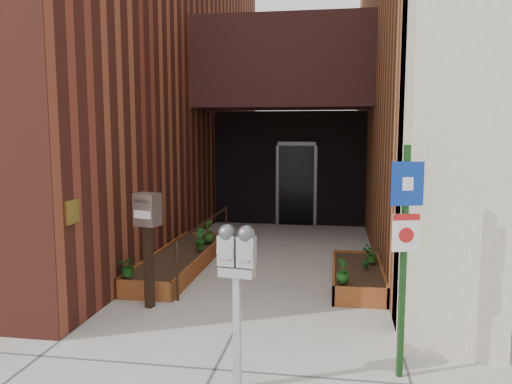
% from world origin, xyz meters
% --- Properties ---
extents(ground, '(80.00, 80.00, 0.00)m').
position_xyz_m(ground, '(0.00, 0.00, 0.00)').
color(ground, '#9E9991').
rests_on(ground, ground).
extents(architecture, '(20.00, 14.60, 10.00)m').
position_xyz_m(architecture, '(-0.18, 6.89, 4.98)').
color(architecture, maroon).
rests_on(architecture, ground).
extents(planter_left, '(0.90, 3.60, 0.30)m').
position_xyz_m(planter_left, '(-1.55, 2.70, 0.13)').
color(planter_left, brown).
rests_on(planter_left, ground).
extents(planter_right, '(0.80, 2.20, 0.30)m').
position_xyz_m(planter_right, '(1.60, 2.20, 0.13)').
color(planter_right, brown).
rests_on(planter_right, ground).
extents(handrail, '(0.04, 3.34, 0.90)m').
position_xyz_m(handrail, '(-1.05, 2.65, 0.75)').
color(handrail, black).
rests_on(handrail, ground).
extents(parking_meter, '(0.37, 0.19, 1.62)m').
position_xyz_m(parking_meter, '(0.31, -1.33, 1.26)').
color(parking_meter, '#ADADAF').
rests_on(parking_meter, ground).
extents(sign_post, '(0.32, 0.12, 2.36)m').
position_xyz_m(sign_post, '(1.90, -0.85, 1.45)').
color(sign_post, '#163B15').
rests_on(sign_post, ground).
extents(payment_dropbox, '(0.37, 0.32, 1.64)m').
position_xyz_m(payment_dropbox, '(-1.36, 0.68, 1.18)').
color(payment_dropbox, black).
rests_on(payment_dropbox, ground).
extents(shrub_left_a, '(0.33, 0.33, 0.33)m').
position_xyz_m(shrub_left_a, '(-1.85, 1.10, 0.46)').
color(shrub_left_a, '#175016').
rests_on(shrub_left_a, planter_left).
extents(shrub_left_b, '(0.30, 0.30, 0.40)m').
position_xyz_m(shrub_left_b, '(-1.25, 2.94, 0.50)').
color(shrub_left_b, '#17531B').
rests_on(shrub_left_b, planter_left).
extents(shrub_left_c, '(0.30, 0.30, 0.39)m').
position_xyz_m(shrub_left_c, '(-1.25, 3.58, 0.49)').
color(shrub_left_c, '#245317').
rests_on(shrub_left_c, planter_left).
extents(shrub_left_d, '(0.24, 0.24, 0.33)m').
position_xyz_m(shrub_left_d, '(-1.42, 4.30, 0.46)').
color(shrub_left_d, '#2B601B').
rests_on(shrub_left_d, planter_left).
extents(shrub_right_a, '(0.23, 0.23, 0.35)m').
position_xyz_m(shrub_right_a, '(1.35, 1.30, 0.48)').
color(shrub_right_a, '#185317').
rests_on(shrub_right_a, planter_right).
extents(shrub_right_b, '(0.26, 0.26, 0.35)m').
position_xyz_m(shrub_right_b, '(1.73, 2.17, 0.47)').
color(shrub_right_b, '#17511B').
rests_on(shrub_right_b, planter_right).
extents(shrub_right_c, '(0.33, 0.33, 0.30)m').
position_xyz_m(shrub_right_c, '(1.85, 2.52, 0.45)').
color(shrub_right_c, '#245E1B').
rests_on(shrub_right_c, planter_right).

